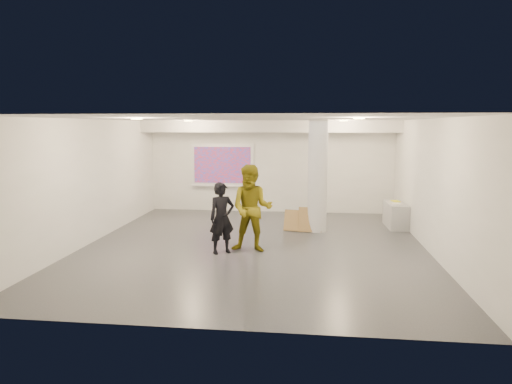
# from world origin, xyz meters

# --- Properties ---
(floor) EXTENTS (8.00, 9.00, 0.01)m
(floor) POSITION_xyz_m (0.00, 0.00, 0.00)
(floor) COLOR #383A3F
(floor) RESTS_ON ground
(ceiling) EXTENTS (8.00, 9.00, 0.01)m
(ceiling) POSITION_xyz_m (0.00, 0.00, 3.00)
(ceiling) COLOR white
(ceiling) RESTS_ON floor
(wall_back) EXTENTS (8.00, 0.01, 3.00)m
(wall_back) POSITION_xyz_m (0.00, 4.50, 1.50)
(wall_back) COLOR silver
(wall_back) RESTS_ON floor
(wall_front) EXTENTS (8.00, 0.01, 3.00)m
(wall_front) POSITION_xyz_m (0.00, -4.50, 1.50)
(wall_front) COLOR silver
(wall_front) RESTS_ON floor
(wall_left) EXTENTS (0.01, 9.00, 3.00)m
(wall_left) POSITION_xyz_m (-4.00, 0.00, 1.50)
(wall_left) COLOR silver
(wall_left) RESTS_ON floor
(wall_right) EXTENTS (0.01, 9.00, 3.00)m
(wall_right) POSITION_xyz_m (4.00, 0.00, 1.50)
(wall_right) COLOR silver
(wall_right) RESTS_ON floor
(soffit_band) EXTENTS (8.00, 1.10, 0.36)m
(soffit_band) POSITION_xyz_m (0.00, 3.95, 2.82)
(soffit_band) COLOR silver
(soffit_band) RESTS_ON ceiling
(downlight_nw) EXTENTS (0.22, 0.22, 0.02)m
(downlight_nw) POSITION_xyz_m (-2.20, 2.50, 2.98)
(downlight_nw) COLOR #EBDC7A
(downlight_nw) RESTS_ON ceiling
(downlight_ne) EXTENTS (0.22, 0.22, 0.02)m
(downlight_ne) POSITION_xyz_m (2.20, 2.50, 2.98)
(downlight_ne) COLOR #EBDC7A
(downlight_ne) RESTS_ON ceiling
(downlight_sw) EXTENTS (0.22, 0.22, 0.02)m
(downlight_sw) POSITION_xyz_m (-2.20, -1.50, 2.98)
(downlight_sw) COLOR #EBDC7A
(downlight_sw) RESTS_ON ceiling
(downlight_se) EXTENTS (0.22, 0.22, 0.02)m
(downlight_se) POSITION_xyz_m (2.20, -1.50, 2.98)
(downlight_se) COLOR #EBDC7A
(downlight_se) RESTS_ON ceiling
(column) EXTENTS (0.52, 0.52, 3.00)m
(column) POSITION_xyz_m (1.50, 1.80, 1.50)
(column) COLOR silver
(column) RESTS_ON floor
(projection_screen) EXTENTS (2.10, 0.13, 1.42)m
(projection_screen) POSITION_xyz_m (-1.60, 4.45, 1.53)
(projection_screen) COLOR white
(projection_screen) RESTS_ON wall_back
(credenza) EXTENTS (0.54, 1.21, 0.69)m
(credenza) POSITION_xyz_m (3.72, 2.54, 0.35)
(credenza) COLOR #9EA0A3
(credenza) RESTS_ON floor
(papers_stack) EXTENTS (0.31, 0.36, 0.02)m
(papers_stack) POSITION_xyz_m (3.69, 2.34, 0.70)
(papers_stack) COLOR silver
(papers_stack) RESTS_ON credenza
(postit_pad) EXTENTS (0.24, 0.29, 0.03)m
(postit_pad) POSITION_xyz_m (3.75, 2.78, 0.71)
(postit_pad) COLOR #F4F520
(postit_pad) RESTS_ON credenza
(cardboard_back) EXTENTS (0.62, 0.24, 0.66)m
(cardboard_back) POSITION_xyz_m (1.32, 1.68, 0.33)
(cardboard_back) COLOR olive
(cardboard_back) RESTS_ON floor
(cardboard_front) EXTENTS (0.56, 0.34, 0.56)m
(cardboard_front) POSITION_xyz_m (0.88, 1.75, 0.28)
(cardboard_front) COLOR olive
(cardboard_front) RESTS_ON floor
(woman) EXTENTS (0.70, 0.63, 1.60)m
(woman) POSITION_xyz_m (-0.65, -0.63, 0.80)
(woman) COLOR black
(woman) RESTS_ON floor
(man) EXTENTS (1.00, 0.80, 1.98)m
(man) POSITION_xyz_m (0.00, -0.42, 0.99)
(man) COLOR olive
(man) RESTS_ON floor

